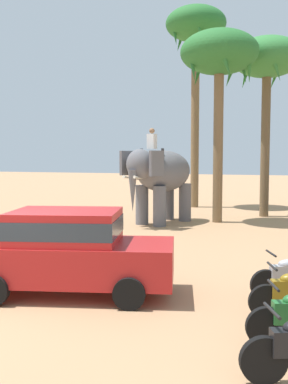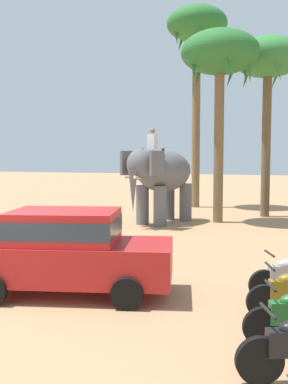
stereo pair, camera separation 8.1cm
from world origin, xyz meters
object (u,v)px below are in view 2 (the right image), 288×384
palm_tree_near_hut (197,32)px  palm_tree_left_of_road (268,62)px  car_sedan_foreground (68,249)px  palm_tree_far_back (220,58)px  elephant_with_mahout (161,175)px

palm_tree_near_hut → palm_tree_left_of_road: size_ratio=1.31×
car_sedan_foreground → palm_tree_near_hut: (-0.92, 16.18, 8.37)m
palm_tree_left_of_road → palm_tree_far_back: (-1.74, -2.50, -0.18)m
car_sedan_foreground → elephant_with_mahout: size_ratio=1.09×
car_sedan_foreground → palm_tree_left_of_road: (2.93, 13.42, 6.04)m
elephant_with_mahout → palm_tree_left_of_road: palm_tree_left_of_road is taller
car_sedan_foreground → palm_tree_left_of_road: size_ratio=0.54×
elephant_with_mahout → palm_tree_left_of_road: bearing=42.5°
palm_tree_far_back → palm_tree_left_of_road: bearing=55.1°
car_sedan_foreground → elephant_with_mahout: bearing=95.7°
palm_tree_near_hut → palm_tree_far_back: palm_tree_near_hut is taller
elephant_with_mahout → palm_tree_near_hut: palm_tree_near_hut is taller
palm_tree_far_back → car_sedan_foreground: bearing=-96.2°
elephant_with_mahout → palm_tree_far_back: 5.38m
palm_tree_near_hut → palm_tree_left_of_road: bearing=-35.6°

